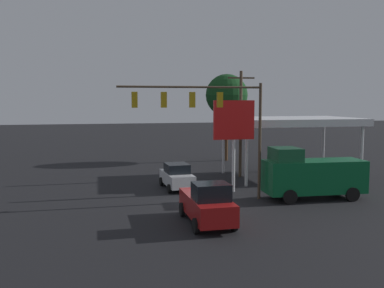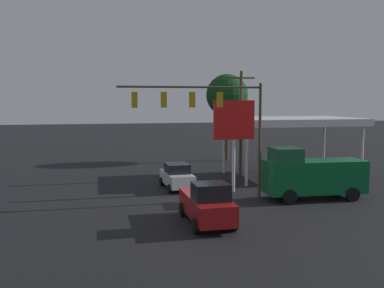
# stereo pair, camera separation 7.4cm
# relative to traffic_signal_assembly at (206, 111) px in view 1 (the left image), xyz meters

# --- Properties ---
(ground_plane) EXTENTS (200.00, 200.00, 0.00)m
(ground_plane) POSITION_rel_traffic_signal_assembly_xyz_m (0.70, 0.85, -6.06)
(ground_plane) COLOR black
(traffic_signal_assembly) EXTENTS (9.63, 0.43, 7.89)m
(traffic_signal_assembly) POSITION_rel_traffic_signal_assembly_xyz_m (0.00, 0.00, 0.00)
(traffic_signal_assembly) COLOR #473828
(traffic_signal_assembly) RESTS_ON ground
(utility_pole) EXTENTS (2.40, 0.26, 9.27)m
(utility_pole) POSITION_rel_traffic_signal_assembly_xyz_m (-5.26, -8.32, -1.14)
(utility_pole) COLOR #473828
(utility_pole) RESTS_ON ground
(gas_station_canopy) EXTENTS (11.37, 7.46, 5.22)m
(gas_station_canopy) POSITION_rel_traffic_signal_assembly_xyz_m (-9.48, -7.46, -1.19)
(gas_station_canopy) COLOR silver
(gas_station_canopy) RESTS_ON ground
(price_sign) EXTENTS (3.06, 0.27, 6.74)m
(price_sign) POSITION_rel_traffic_signal_assembly_xyz_m (-2.75, -2.57, -1.04)
(price_sign) COLOR silver
(price_sign) RESTS_ON ground
(pickup_parked) EXTENTS (2.30, 5.22, 2.40)m
(pickup_parked) POSITION_rel_traffic_signal_assembly_xyz_m (1.23, 5.04, -4.95)
(pickup_parked) COLOR maroon
(pickup_parked) RESTS_ON ground
(sedan_waiting) EXTENTS (2.28, 4.50, 1.93)m
(sedan_waiting) POSITION_rel_traffic_signal_assembly_xyz_m (1.11, -4.60, -5.10)
(sedan_waiting) COLOR silver
(sedan_waiting) RESTS_ON ground
(delivery_truck) EXTENTS (6.90, 2.80, 3.58)m
(delivery_truck) POSITION_rel_traffic_signal_assembly_xyz_m (-7.21, 0.87, -4.36)
(delivery_truck) COLOR #0C592D
(delivery_truck) RESTS_ON ground
(street_tree) EXTENTS (4.65, 4.65, 9.64)m
(street_tree) POSITION_rel_traffic_signal_assembly_xyz_m (-7.13, -18.53, 1.23)
(street_tree) COLOR #4C331E
(street_tree) RESTS_ON ground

